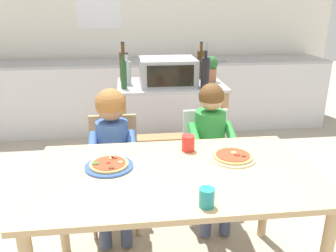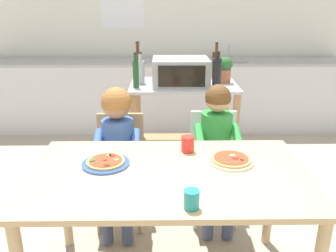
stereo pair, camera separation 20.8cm
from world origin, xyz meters
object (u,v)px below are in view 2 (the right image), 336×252
at_px(bottle_squat_spirits, 217,74).
at_px(child_in_green_shirt, 217,142).
at_px(drinking_cup_red, 188,144).
at_px(toaster_oven, 181,72).
at_px(bottle_brown_beer, 136,73).
at_px(dining_chair_left, 120,161).
at_px(pizza_plate_blue_rimmed, 106,162).
at_px(pizza_plate_cream, 231,160).
at_px(drinking_cup_teal, 192,199).
at_px(bottle_tall_green_wine, 140,71).
at_px(kitchen_island_cart, 183,116).
at_px(bottle_clear_vinegar, 216,65).
at_px(child_in_blue_striped_shirt, 117,142).
at_px(bottle_dark_olive_oil, 138,65).
at_px(dining_chair_right, 214,158).
at_px(dining_table, 169,187).
at_px(potted_herb_plant, 225,69).

relative_size(bottle_squat_spirits, child_in_green_shirt, 0.31).
xyz_separation_m(bottle_squat_spirits, drinking_cup_red, (-0.29, -0.86, -0.25)).
xyz_separation_m(toaster_oven, bottle_brown_beer, (-0.38, -0.11, 0.01)).
height_order(bottle_squat_spirits, dining_chair_left, bottle_squat_spirits).
distance_m(pizza_plate_blue_rimmed, drinking_cup_red, 0.50).
relative_size(pizza_plate_cream, drinking_cup_teal, 2.94).
height_order(bottle_tall_green_wine, child_in_green_shirt, bottle_tall_green_wine).
relative_size(kitchen_island_cart, drinking_cup_red, 9.85).
height_order(bottle_clear_vinegar, bottle_tall_green_wine, bottle_clear_vinegar).
xyz_separation_m(dining_chair_left, child_in_blue_striped_shirt, (0.00, -0.12, 0.20)).
distance_m(bottle_tall_green_wine, child_in_blue_striped_shirt, 0.90).
bearing_deg(bottle_squat_spirits, child_in_green_shirt, -96.06).
xyz_separation_m(bottle_dark_olive_oil, dining_chair_left, (-0.09, -0.84, -0.57)).
distance_m(kitchen_island_cart, child_in_blue_striped_shirt, 0.95).
bearing_deg(toaster_oven, dining_chair_left, -125.82).
xyz_separation_m(bottle_dark_olive_oil, drinking_cup_red, (0.37, -1.26, -0.25)).
bearing_deg(drinking_cup_teal, bottle_dark_olive_oil, 100.59).
bearing_deg(bottle_tall_green_wine, dining_chair_right, -49.00).
xyz_separation_m(bottle_clear_vinegar, bottle_squat_spirits, (-0.05, -0.42, -0.00)).
height_order(bottle_dark_olive_oil, pizza_plate_cream, bottle_dark_olive_oil).
xyz_separation_m(dining_chair_right, child_in_green_shirt, (-0.00, -0.12, 0.18)).
bearing_deg(pizza_plate_cream, dining_table, -161.71).
bearing_deg(pizza_plate_cream, bottle_dark_olive_oil, 113.29).
xyz_separation_m(dining_table, dining_chair_left, (-0.35, 0.69, -0.17)).
bearing_deg(pizza_plate_blue_rimmed, potted_herb_plant, 56.59).
xyz_separation_m(bottle_brown_beer, dining_chair_right, (0.61, -0.50, -0.55)).
xyz_separation_m(kitchen_island_cart, bottle_tall_green_wine, (-0.38, 0.03, 0.41)).
distance_m(toaster_oven, drinking_cup_teal, 1.70).
relative_size(dining_chair_right, child_in_blue_striped_shirt, 0.78).
height_order(bottle_tall_green_wine, pizza_plate_blue_rimmed, bottle_tall_green_wine).
distance_m(pizza_plate_blue_rimmed, pizza_plate_cream, 0.70).
relative_size(bottle_squat_spirits, pizza_plate_cream, 1.24).
bearing_deg(pizza_plate_blue_rimmed, kitchen_island_cart, 68.61).
xyz_separation_m(bottle_tall_green_wine, potted_herb_plant, (0.75, 0.01, 0.02)).
distance_m(potted_herb_plant, pizza_plate_cream, 1.34).
relative_size(kitchen_island_cart, bottle_dark_olive_oil, 2.68).
relative_size(pizza_plate_blue_rimmed, drinking_cup_teal, 3.01).
relative_size(child_in_green_shirt, pizza_plate_blue_rimmed, 3.94).
xyz_separation_m(toaster_oven, bottle_clear_vinegar, (0.34, 0.21, 0.02)).
xyz_separation_m(pizza_plate_blue_rimmed, drinking_cup_red, (0.47, 0.17, 0.04)).
relative_size(bottle_brown_beer, dining_chair_left, 0.36).
xyz_separation_m(toaster_oven, potted_herb_plant, (0.40, 0.07, 0.01)).
bearing_deg(drinking_cup_red, bottle_clear_vinegar, 75.11).
bearing_deg(bottle_clear_vinegar, pizza_plate_blue_rimmed, -119.00).
bearing_deg(bottle_squat_spirits, dining_chair_right, -97.90).
distance_m(dining_chair_left, dining_chair_right, 0.70).
bearing_deg(bottle_squat_spirits, toaster_oven, 143.03).
distance_m(potted_herb_plant, dining_chair_left, 1.26).
xyz_separation_m(bottle_clear_vinegar, drinking_cup_teal, (-0.37, -1.89, -0.25)).
distance_m(dining_chair_left, drinking_cup_red, 0.70).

